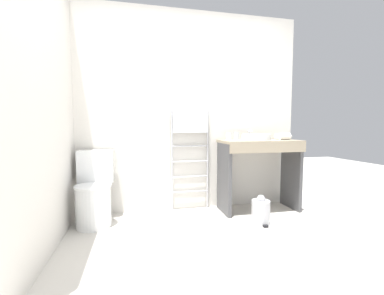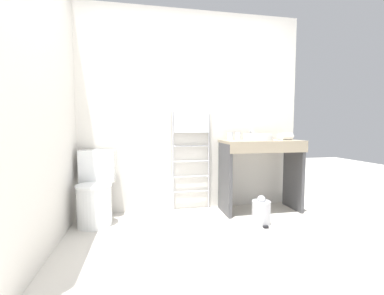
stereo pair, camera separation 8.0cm
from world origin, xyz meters
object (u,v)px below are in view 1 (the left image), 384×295
object	(u,v)px
sink_basin	(256,137)
trash_bin	(261,211)
hair_dryer	(284,136)
towel_radiator	(190,138)
cup_near_edge	(236,136)
toilet	(94,193)
cup_near_wall	(229,136)

from	to	relation	value
sink_basin	trash_bin	bearing A→B (deg)	-108.33
hair_dryer	towel_radiator	bearing A→B (deg)	168.74
cup_near_edge	hair_dryer	size ratio (longest dim) A/B	0.51
cup_near_edge	toilet	bearing A→B (deg)	-173.88
toilet	towel_radiator	size ratio (longest dim) A/B	0.64
cup_near_wall	towel_radiator	bearing A→B (deg)	174.61
trash_bin	cup_near_wall	bearing A→B (deg)	104.69
cup_near_edge	hair_dryer	world-z (taller)	cup_near_edge
cup_near_wall	cup_near_edge	distance (m)	0.10
towel_radiator	sink_basin	size ratio (longest dim) A/B	3.51
sink_basin	hair_dryer	size ratio (longest dim) A/B	1.89
hair_dryer	trash_bin	bearing A→B (deg)	-141.89
towel_radiator	cup_near_edge	world-z (taller)	towel_radiator
sink_basin	cup_near_edge	size ratio (longest dim) A/B	3.71
cup_near_edge	hair_dryer	distance (m)	0.60
toilet	trash_bin	bearing A→B (deg)	-12.33
cup_near_wall	toilet	bearing A→B (deg)	-172.63
towel_radiator	cup_near_wall	distance (m)	0.49
toilet	hair_dryer	world-z (taller)	hair_dryer
towel_radiator	trash_bin	bearing A→B (deg)	-44.75
toilet	trash_bin	xyz separation A→B (m)	(1.76, -0.39, -0.20)
toilet	towel_radiator	bearing A→B (deg)	12.80
toilet	cup_near_wall	xyz separation A→B (m)	(1.61, 0.21, 0.60)
hair_dryer	trash_bin	world-z (taller)	hair_dryer
toilet	sink_basin	bearing A→B (deg)	0.95
cup_near_edge	hair_dryer	bearing A→B (deg)	-15.48
cup_near_wall	hair_dryer	xyz separation A→B (m)	(0.68, -0.19, -0.00)
trash_bin	hair_dryer	bearing A→B (deg)	38.11
trash_bin	sink_basin	bearing A→B (deg)	71.67
towel_radiator	hair_dryer	xyz separation A→B (m)	(1.17, -0.23, 0.01)
towel_radiator	sink_basin	xyz separation A→B (m)	(0.78, -0.22, 0.01)
sink_basin	trash_bin	xyz separation A→B (m)	(-0.14, -0.42, -0.79)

